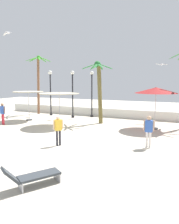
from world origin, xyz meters
TOP-DOWN VIEW (x-y plane):
  - ground_plane at (0.00, 0.00)m, footprint 56.00×56.00m
  - boundary_wall at (0.00, 9.97)m, footprint 25.20×0.30m
  - patio_umbrella_0 at (-3.00, 4.43)m, footprint 3.11×3.11m
  - patio_umbrella_1 at (-6.82, 5.39)m, footprint 2.65×2.65m
  - patio_umbrella_2 at (4.02, 6.31)m, footprint 3.07×3.07m
  - palm_tree_0 at (-0.59, 6.72)m, footprint 2.73×2.73m
  - palm_tree_2 at (-8.34, 8.95)m, footprint 2.75×2.74m
  - lamp_post_0 at (-2.36, 9.34)m, footprint 0.36×0.36m
  - lamp_post_1 at (-6.69, 8.68)m, footprint 0.41×0.41m
  - lamp_post_2 at (-3.90, 8.27)m, footprint 0.38×0.38m
  - lounge_chair_0 at (1.48, -4.55)m, footprint 1.49×1.88m
  - guest_0 at (4.34, 1.40)m, footprint 0.56×0.25m
  - guest_1 at (-0.24, -0.15)m, footprint 0.43×0.42m
  - guest_3 at (-7.42, 2.92)m, footprint 0.55×0.30m
  - seagull_0 at (-5.99, 2.40)m, footprint 1.18×0.61m
  - seagull_1 at (3.95, 9.97)m, footprint 1.06×0.79m

SIDE VIEW (x-z plane):
  - ground_plane at x=0.00m, z-range 0.00..0.00m
  - lounge_chair_0 at x=1.48m, z-range -0.03..0.80m
  - boundary_wall at x=0.00m, z-range 0.00..0.85m
  - guest_1 at x=-0.24m, z-range 0.18..1.86m
  - guest_0 at x=4.34m, z-range 0.19..1.91m
  - guest_3 at x=-7.42m, z-range 0.19..1.95m
  - patio_umbrella_1 at x=-6.82m, z-range 1.06..3.75m
  - patio_umbrella_0 at x=-3.00m, z-range 1.13..3.82m
  - lamp_post_0 at x=-2.36m, z-range 0.47..4.93m
  - lamp_post_2 at x=-3.90m, z-range 0.54..5.02m
  - patio_umbrella_2 at x=4.02m, z-range 1.28..4.39m
  - lamp_post_1 at x=-6.69m, z-range 0.70..5.27m
  - palm_tree_0 at x=-0.59m, z-range 0.68..5.82m
  - palm_tree_2 at x=-8.34m, z-range 0.87..7.03m
  - seagull_1 at x=3.95m, z-range 4.87..5.01m
  - seagull_0 at x=-5.99m, z-range 6.85..7.04m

